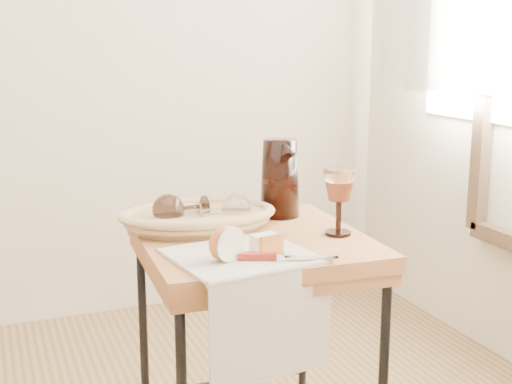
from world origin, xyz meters
name	(u,v)px	position (x,y,z in m)	size (l,w,h in m)	color
side_table	(253,365)	(0.61, 0.39, 0.36)	(0.56, 0.56, 0.71)	brown
tea_towel	(241,255)	(0.53, 0.24, 0.72)	(0.31, 0.28, 0.01)	white
bread_basket	(198,219)	(0.51, 0.52, 0.74)	(0.37, 0.25, 0.05)	#A07C3E
goblet_lying_a	(184,208)	(0.47, 0.53, 0.77)	(0.14, 0.09, 0.09)	#3D2921
goblet_lying_b	(220,210)	(0.56, 0.49, 0.76)	(0.13, 0.08, 0.08)	white
pitcher	(280,178)	(0.76, 0.56, 0.82)	(0.15, 0.23, 0.26)	black
wine_goblet	(339,202)	(0.82, 0.32, 0.80)	(0.08, 0.08, 0.17)	white
apple_half	(225,243)	(0.48, 0.22, 0.76)	(0.09, 0.05, 0.08)	red
apple_wedge	(264,243)	(0.58, 0.24, 0.74)	(0.06, 0.03, 0.04)	white
table_knife	(284,256)	(0.60, 0.17, 0.73)	(0.22, 0.02, 0.02)	silver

